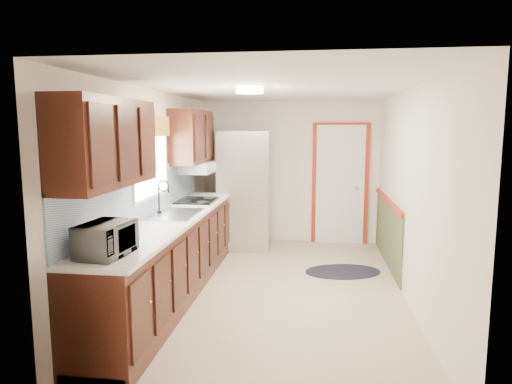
# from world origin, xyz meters

# --- Properties ---
(room_shell) EXTENTS (3.20, 5.20, 2.52)m
(room_shell) POSITION_xyz_m (0.00, 0.00, 1.20)
(room_shell) COLOR tan
(room_shell) RESTS_ON ground
(kitchen_run) EXTENTS (0.63, 4.00, 2.20)m
(kitchen_run) POSITION_xyz_m (-1.24, -0.29, 0.81)
(kitchen_run) COLOR #33140B
(kitchen_run) RESTS_ON ground
(back_wall_trim) EXTENTS (1.12, 2.30, 2.08)m
(back_wall_trim) POSITION_xyz_m (0.99, 2.21, 0.89)
(back_wall_trim) COLOR maroon
(back_wall_trim) RESTS_ON ground
(ceiling_fixture) EXTENTS (0.30, 0.30, 0.06)m
(ceiling_fixture) POSITION_xyz_m (-0.30, -0.20, 2.36)
(ceiling_fixture) COLOR #FFD88C
(ceiling_fixture) RESTS_ON room_shell
(microwave) EXTENTS (0.31, 0.50, 0.33)m
(microwave) POSITION_xyz_m (-1.20, -1.95, 1.10)
(microwave) COLOR white
(microwave) RESTS_ON kitchen_run
(refrigerator) EXTENTS (0.88, 0.84, 1.90)m
(refrigerator) POSITION_xyz_m (-0.72, 1.97, 0.95)
(refrigerator) COLOR #B7B7BC
(refrigerator) RESTS_ON ground
(rug) EXTENTS (1.16, 0.89, 0.01)m
(rug) POSITION_xyz_m (0.83, 0.82, 0.01)
(rug) COLOR black
(rug) RESTS_ON ground
(cooktop) EXTENTS (0.51, 0.62, 0.02)m
(cooktop) POSITION_xyz_m (-1.19, 0.80, 0.95)
(cooktop) COLOR black
(cooktop) RESTS_ON kitchen_run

